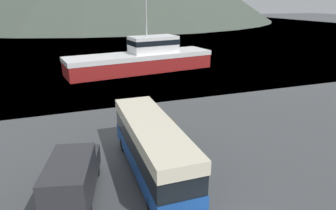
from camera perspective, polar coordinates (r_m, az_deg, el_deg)
water_surface at (r=149.14m, az=-17.87°, el=14.50°), size 240.00×240.00×0.00m
tour_bus at (r=18.37m, az=-3.02°, el=-7.76°), size 2.70×10.36×3.41m
delivery_van at (r=17.20m, az=-17.69°, el=-12.90°), size 3.51×6.32×2.59m
fishing_boat at (r=46.08m, az=-4.86°, el=8.92°), size 22.86×8.52×12.07m
storage_bin at (r=24.13m, az=-0.38°, el=-4.34°), size 1.15×1.44×1.13m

